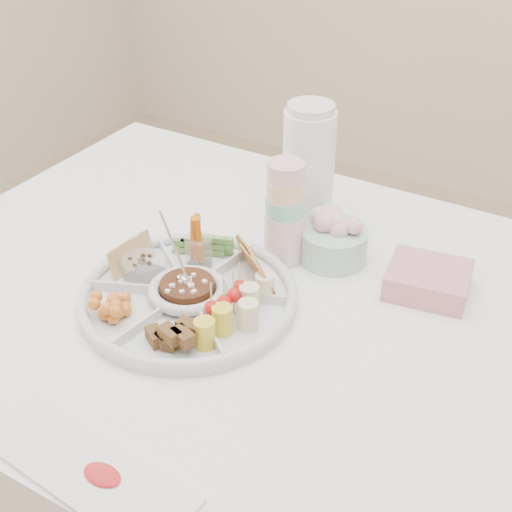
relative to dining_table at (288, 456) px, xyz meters
The scene contains 14 objects.
dining_table is the anchor object (origin of this frame).
party_tray 0.44m from the dining_table, 154.85° to the right, with size 0.38×0.38×0.04m, color white.
bean_dip 0.45m from the dining_table, 154.85° to the right, with size 0.10×0.10×0.04m, color #512E0F.
tortillas 0.43m from the dining_table, 164.33° to the left, with size 0.10×0.10×0.06m, color #AE6F30, non-canonical shape.
carrot_cucumber 0.50m from the dining_table, 169.41° to the left, with size 0.10×0.10×0.09m, color #D6600E, non-canonical shape.
pita_raisins 0.52m from the dining_table, 168.01° to the right, with size 0.11×0.11×0.06m, color tan, non-canonical shape.
cherries 0.52m from the dining_table, 143.40° to the right, with size 0.10×0.10×0.04m, color orange, non-canonical shape.
granola_chunks 0.47m from the dining_table, 120.50° to the right, with size 0.10×0.10×0.05m, color #3C2A0E, non-canonical shape.
banana_tomato 0.45m from the dining_table, 112.27° to the right, with size 0.11×0.11×0.09m, color #D3CF79, non-canonical shape.
cup_stack 0.51m from the dining_table, 124.31° to the left, with size 0.08×0.08×0.21m, color silver.
thermos 0.59m from the dining_table, 112.90° to the left, with size 0.10×0.10×0.27m, color white.
flower_bowl 0.46m from the dining_table, 93.11° to the left, with size 0.13×0.13×0.10m, color silver.
napkin_stack 0.47m from the dining_table, 43.41° to the left, with size 0.14×0.12×0.05m, color #D3808B.
placemat 0.60m from the dining_table, 99.38° to the right, with size 0.33×0.11×0.01m, color white.
Camera 1 is at (0.45, -0.88, 1.53)m, focal length 50.00 mm.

